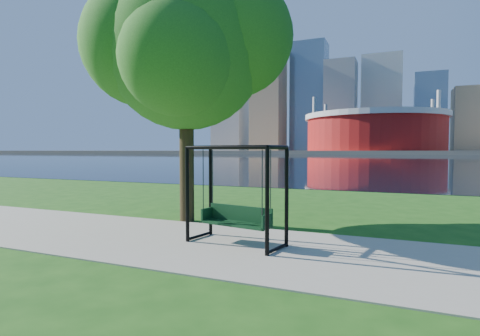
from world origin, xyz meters
The scene contains 8 objects.
ground centered at (0.00, 0.00, 0.00)m, with size 900.00×900.00×0.00m, color #1E5114.
path centered at (0.00, -0.50, 0.01)m, with size 120.00×4.00×0.03m, color #9E937F.
river centered at (0.00, 102.00, 0.01)m, with size 900.00×180.00×0.02m, color black.
far_bank centered at (0.00, 306.00, 1.00)m, with size 900.00×228.00×2.00m, color #937F60.
stadium centered at (-10.00, 235.00, 14.23)m, with size 83.00×83.00×32.00m.
skyline centered at (-4.27, 319.39, 35.89)m, with size 392.00×66.00×96.50m.
swing centered at (0.24, -0.27, 1.07)m, with size 2.29×1.32×2.21m.
park_tree centered at (-2.25, 1.76, 5.15)m, with size 5.97×5.39×7.41m.
Camera 1 is at (3.52, -7.82, 2.10)m, focal length 28.00 mm.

